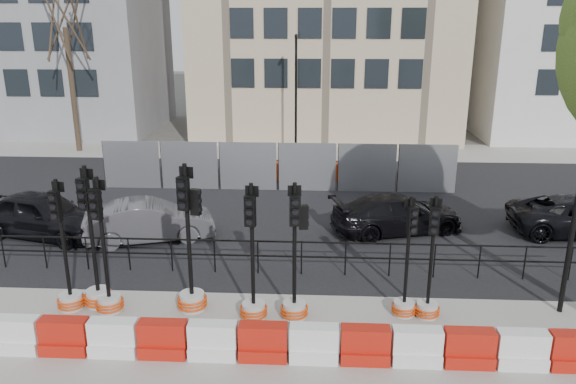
# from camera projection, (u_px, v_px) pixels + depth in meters

# --- Properties ---
(ground) EXTENTS (120.00, 120.00, 0.00)m
(ground) POSITION_uv_depth(u_px,v_px,m) (253.00, 294.00, 14.42)
(ground) COLOR #51514C
(ground) RESTS_ON ground
(sidewalk_near) EXTENTS (40.00, 6.00, 0.02)m
(sidewalk_near) POSITION_uv_depth(u_px,v_px,m) (237.00, 363.00, 11.56)
(sidewalk_near) COLOR gray
(sidewalk_near) RESTS_ON ground
(road) EXTENTS (40.00, 14.00, 0.03)m
(road) POSITION_uv_depth(u_px,v_px,m) (274.00, 206.00, 21.08)
(road) COLOR black
(road) RESTS_ON ground
(sidewalk_far) EXTENTS (40.00, 4.00, 0.02)m
(sidewalk_far) POSITION_uv_depth(u_px,v_px,m) (287.00, 151.00, 29.66)
(sidewalk_far) COLOR gray
(sidewalk_far) RESTS_ON ground
(building_grey) EXTENTS (11.00, 9.06, 14.00)m
(building_grey) POSITION_uv_depth(u_px,v_px,m) (62.00, 13.00, 33.96)
(building_grey) COLOR gray
(building_grey) RESTS_ON ground
(kerb_railing) EXTENTS (18.00, 0.04, 1.00)m
(kerb_railing) POSITION_uv_depth(u_px,v_px,m) (258.00, 251.00, 15.36)
(kerb_railing) COLOR black
(kerb_railing) RESTS_ON ground
(heras_fencing) EXTENTS (14.33, 1.72, 2.00)m
(heras_fencing) POSITION_uv_depth(u_px,v_px,m) (293.00, 170.00, 23.59)
(heras_fencing) COLOR #919499
(heras_fencing) RESTS_ON ground
(lamp_post_far) EXTENTS (0.12, 0.56, 6.00)m
(lamp_post_far) POSITION_uv_depth(u_px,v_px,m) (296.00, 92.00, 27.70)
(lamp_post_far) COLOR black
(lamp_post_far) RESTS_ON ground
(tree_bare_far) EXTENTS (2.00, 2.00, 9.00)m
(tree_bare_far) POSITION_uv_depth(u_px,v_px,m) (65.00, 20.00, 27.73)
(tree_bare_far) COLOR #473828
(tree_bare_far) RESTS_ON ground
(barrier_row) EXTENTS (16.75, 0.50, 0.80)m
(barrier_row) POSITION_uv_depth(u_px,v_px,m) (238.00, 342.00, 11.64)
(barrier_row) COLOR red
(barrier_row) RESTS_ON ground
(traffic_signal_a) EXTENTS (0.65, 0.65, 3.31)m
(traffic_signal_a) POSITION_uv_depth(u_px,v_px,m) (68.00, 284.00, 13.49)
(traffic_signal_a) COLOR beige
(traffic_signal_a) RESTS_ON ground
(traffic_signal_b) EXTENTS (0.71, 0.71, 3.58)m
(traffic_signal_b) POSITION_uv_depth(u_px,v_px,m) (96.00, 275.00, 13.58)
(traffic_signal_b) COLOR beige
(traffic_signal_b) RESTS_ON ground
(traffic_signal_c) EXTENTS (0.67, 0.67, 3.40)m
(traffic_signal_c) POSITION_uv_depth(u_px,v_px,m) (107.00, 285.00, 13.37)
(traffic_signal_c) COLOR beige
(traffic_signal_c) RESTS_ON ground
(traffic_signal_d) EXTENTS (0.72, 0.72, 3.68)m
(traffic_signal_d) POSITION_uv_depth(u_px,v_px,m) (191.00, 277.00, 13.39)
(traffic_signal_d) COLOR beige
(traffic_signal_d) RESTS_ON ground
(traffic_signal_e) EXTENTS (0.66, 0.66, 3.34)m
(traffic_signal_e) POSITION_uv_depth(u_px,v_px,m) (253.00, 292.00, 13.06)
(traffic_signal_e) COLOR beige
(traffic_signal_e) RESTS_ON ground
(traffic_signal_f) EXTENTS (0.66, 0.66, 3.34)m
(traffic_signal_f) POSITION_uv_depth(u_px,v_px,m) (295.00, 288.00, 13.06)
(traffic_signal_f) COLOR beige
(traffic_signal_f) RESTS_ON ground
(traffic_signal_g) EXTENTS (0.59, 0.59, 3.00)m
(traffic_signal_g) POSITION_uv_depth(u_px,v_px,m) (405.00, 292.00, 13.22)
(traffic_signal_g) COLOR beige
(traffic_signal_g) RESTS_ON ground
(traffic_signal_h) EXTENTS (0.60, 0.60, 3.03)m
(traffic_signal_h) POSITION_uv_depth(u_px,v_px,m) (428.00, 293.00, 13.15)
(traffic_signal_h) COLOR beige
(traffic_signal_h) RESTS_ON ground
(car_a) EXTENTS (3.82, 5.18, 1.48)m
(car_a) POSITION_uv_depth(u_px,v_px,m) (43.00, 215.00, 18.01)
(car_a) COLOR black
(car_a) RESTS_ON ground
(car_b) EXTENTS (3.64, 4.78, 1.32)m
(car_b) POSITION_uv_depth(u_px,v_px,m) (150.00, 221.00, 17.70)
(car_b) COLOR #4C4C51
(car_b) RESTS_ON ground
(car_c) EXTENTS (4.17, 5.34, 1.27)m
(car_c) POSITION_uv_depth(u_px,v_px,m) (397.00, 214.00, 18.42)
(car_c) COLOR black
(car_c) RESTS_ON ground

